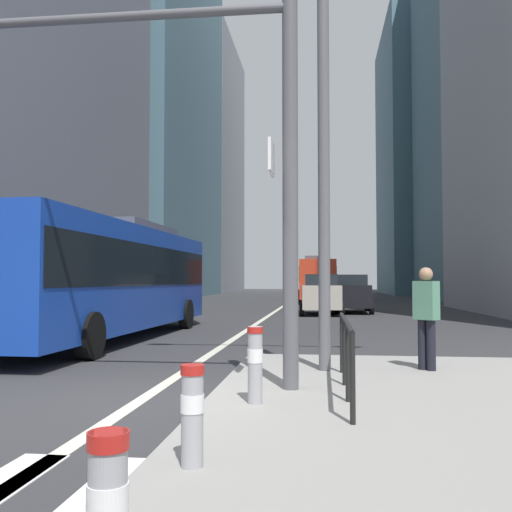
{
  "coord_description": "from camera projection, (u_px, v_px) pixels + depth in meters",
  "views": [
    {
      "loc": [
        2.49,
        -7.53,
        1.65
      ],
      "look_at": [
        -0.78,
        20.21,
        2.86
      ],
      "focal_mm": 39.51,
      "sensor_mm": 36.0,
      "label": 1
    }
  ],
  "objects": [
    {
      "name": "office_tower_right_mid",
      "position": [
        491.0,
        91.0,
        48.5
      ],
      "size": [
        10.6,
        16.91,
        35.95
      ],
      "primitive_type": "cube",
      "color": "slate",
      "rests_on": "ground"
    },
    {
      "name": "office_tower_left_far",
      "position": [
        197.0,
        169.0,
        83.76
      ],
      "size": [
        11.45,
        20.83,
        36.58
      ],
      "primitive_type": "cube",
      "color": "gray",
      "rests_on": "ground"
    },
    {
      "name": "car_receding_near",
      "position": [
        351.0,
        293.0,
        28.85
      ],
      "size": [
        2.05,
        4.36,
        1.94
      ],
      "color": "black",
      "rests_on": "ground"
    },
    {
      "name": "bollard_right",
      "position": [
        255.0,
        361.0,
        6.91
      ],
      "size": [
        0.2,
        0.2,
        0.94
      ],
      "color": "#99999E",
      "rests_on": "median_island"
    },
    {
      "name": "lane_centre_line",
      "position": [
        285.0,
        305.0,
        37.46
      ],
      "size": [
        0.2,
        80.0,
        0.01
      ],
      "primitive_type": "cube",
      "color": "beige",
      "rests_on": "ground"
    },
    {
      "name": "pedestrian_waiting",
      "position": [
        426.0,
        313.0,
        9.48
      ],
      "size": [
        0.44,
        0.43,
        1.73
      ],
      "color": "black",
      "rests_on": "median_island"
    },
    {
      "name": "street_lamp_post",
      "position": [
        323.0,
        69.0,
        9.64
      ],
      "size": [
        5.5,
        0.32,
        8.0
      ],
      "color": "#56565B",
      "rests_on": "median_island"
    },
    {
      "name": "city_bus_red_receding",
      "position": [
        317.0,
        278.0,
        43.18
      ],
      "size": [
        2.91,
        11.03,
        3.4
      ],
      "color": "red",
      "rests_on": "ground"
    },
    {
      "name": "pedestrian_railing",
      "position": [
        346.0,
        340.0,
        7.56
      ],
      "size": [
        0.06,
        3.38,
        0.98
      ],
      "color": "black",
      "rests_on": "median_island"
    },
    {
      "name": "office_tower_right_far",
      "position": [
        441.0,
        160.0,
        68.81
      ],
      "size": [
        13.82,
        19.35,
        32.74
      ],
      "primitive_type": "cube",
      "color": "slate",
      "rests_on": "ground"
    },
    {
      "name": "city_bus_blue_oncoming",
      "position": [
        109.0,
        274.0,
        15.76
      ],
      "size": [
        2.89,
        11.99,
        3.4
      ],
      "color": "#14389E",
      "rests_on": "ground"
    },
    {
      "name": "car_oncoming_mid",
      "position": [
        155.0,
        292.0,
        31.98
      ],
      "size": [
        2.18,
        4.59,
        1.94
      ],
      "color": "#232838",
      "rests_on": "ground"
    },
    {
      "name": "traffic_signal_gantry",
      "position": [
        145.0,
        111.0,
        8.2
      ],
      "size": [
        6.33,
        0.65,
        6.0
      ],
      "color": "#515156",
      "rests_on": "median_island"
    },
    {
      "name": "bollard_front",
      "position": [
        107.0,
        510.0,
        2.58
      ],
      "size": [
        0.2,
        0.2,
        0.81
      ],
      "color": "#99999E",
      "rests_on": "median_island"
    },
    {
      "name": "car_receding_far",
      "position": [
        320.0,
        294.0,
        27.22
      ],
      "size": [
        2.19,
        4.28,
        1.94
      ],
      "color": "#B2A899",
      "rests_on": "ground"
    },
    {
      "name": "ground_plane",
      "position": [
        271.0,
        314.0,
        27.53
      ],
      "size": [
        160.0,
        160.0,
        0.0
      ],
      "primitive_type": "plane",
      "color": "#303033"
    },
    {
      "name": "office_tower_left_mid",
      "position": [
        142.0,
        34.0,
        58.44
      ],
      "size": [
        12.3,
        25.67,
        54.53
      ],
      "primitive_type": "cube",
      "color": "slate",
      "rests_on": "ground"
    },
    {
      "name": "bollard_left",
      "position": [
        192.0,
        410.0,
        4.56
      ],
      "size": [
        0.2,
        0.2,
        0.82
      ],
      "color": "#99999E",
      "rests_on": "median_island"
    }
  ]
}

